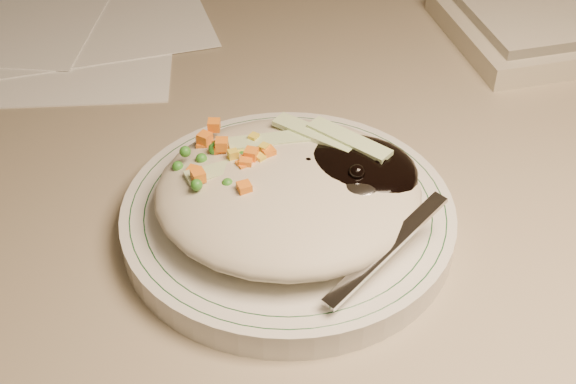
{
  "coord_description": "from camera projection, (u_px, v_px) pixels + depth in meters",
  "views": [
    {
      "loc": [
        -0.09,
        0.74,
        1.15
      ],
      "look_at": [
        -0.09,
        1.19,
        0.78
      ],
      "focal_mm": 50.0,
      "sensor_mm": 36.0,
      "label": 1
    }
  ],
  "objects": [
    {
      "name": "desk",
      "position": [
        372.0,
        243.0,
        0.88
      ],
      "size": [
        1.4,
        0.7,
        0.74
      ],
      "color": "gray",
      "rests_on": "ground"
    },
    {
      "name": "plate_rim",
      "position": [
        288.0,
        209.0,
        0.59
      ],
      "size": [
        0.23,
        0.23,
        0.0
      ],
      "color": "#144723",
      "rests_on": "plate"
    },
    {
      "name": "meal",
      "position": [
        294.0,
        187.0,
        0.58
      ],
      "size": [
        0.21,
        0.19,
        0.05
      ],
      "color": "#B0A88F",
      "rests_on": "plate"
    },
    {
      "name": "plate",
      "position": [
        288.0,
        219.0,
        0.6
      ],
      "size": [
        0.25,
        0.25,
        0.02
      ],
      "primitive_type": "cylinder",
      "color": "silver",
      "rests_on": "desk"
    },
    {
      "name": "papers",
      "position": [
        15.0,
        27.0,
        0.84
      ],
      "size": [
        0.44,
        0.32,
        0.0
      ],
      "color": "white",
      "rests_on": "desk"
    }
  ]
}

